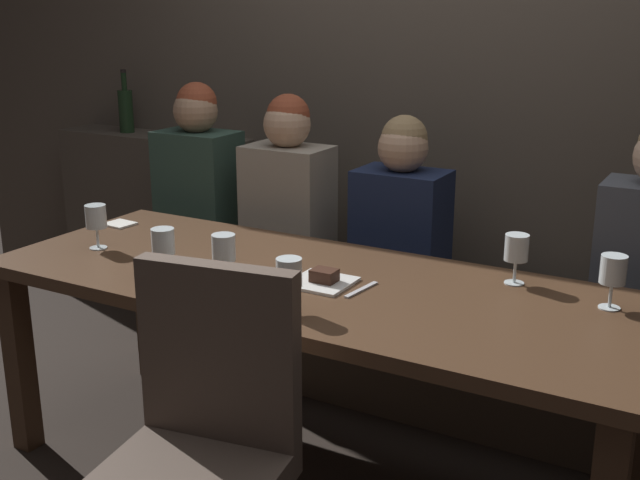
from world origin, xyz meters
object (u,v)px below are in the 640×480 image
object	(u,v)px
fork_on_table	(361,290)
diner_bearded	(288,192)
dining_table	(310,304)
wine_glass_end_left	(516,250)
wine_glass_near_right	(289,274)
wine_glass_far_right	(163,243)
banquette_bench	(395,346)
chair_near_side	(201,435)
dessert_plate	(323,280)
wine_glass_near_left	(613,272)
wine_glass_center_back	(96,219)
wine_bottle_dark_red	(126,109)
wine_glass_center_front	(224,250)
diner_redhead	(199,178)
diner_far_end	(401,213)

from	to	relation	value
fork_on_table	diner_bearded	bearing A→B (deg)	141.83
diner_bearded	dining_table	bearing A→B (deg)	-53.51
wine_glass_end_left	wine_glass_near_right	bearing A→B (deg)	-131.49
wine_glass_far_right	banquette_bench	bearing A→B (deg)	64.97
chair_near_side	dessert_plate	bearing A→B (deg)	93.24
wine_glass_far_right	wine_glass_near_left	size ratio (longest dim) A/B	1.00
chair_near_side	wine_glass_near_left	distance (m)	1.26
wine_glass_center_back	dessert_plate	xyz separation A→B (m)	(0.91, 0.07, -0.10)
fork_on_table	wine_glass_far_right	bearing A→B (deg)	-155.30
wine_bottle_dark_red	wine_glass_far_right	distance (m)	1.80
wine_bottle_dark_red	fork_on_table	xyz separation A→B (m)	(1.91, -1.04, -0.33)
wine_glass_center_front	wine_glass_far_right	xyz separation A→B (m)	(-0.21, -0.04, 0.00)
dining_table	wine_bottle_dark_red	world-z (taller)	wine_bottle_dark_red
wine_glass_center_front	wine_glass_end_left	world-z (taller)	same
diner_redhead	dessert_plate	xyz separation A→B (m)	(1.06, -0.73, -0.08)
wine_glass_near_left	wine_bottle_dark_red	bearing A→B (deg)	162.74
dining_table	wine_glass_center_back	size ratio (longest dim) A/B	13.41
chair_near_side	dessert_plate	world-z (taller)	chair_near_side
diner_redhead	diner_bearded	size ratio (longest dim) A/B	1.03
dining_table	wine_glass_far_right	world-z (taller)	wine_glass_far_right
banquette_bench	wine_glass_far_right	distance (m)	1.19
wine_glass_end_left	diner_redhead	bearing A→B (deg)	165.30
banquette_bench	wine_glass_center_front	size ratio (longest dim) A/B	15.24
wine_glass_near_left	diner_redhead	bearing A→B (deg)	165.47
dining_table	dessert_plate	xyz separation A→B (m)	(0.06, -0.02, 0.10)
banquette_bench	dessert_plate	size ratio (longest dim) A/B	13.16
wine_glass_near_right	wine_bottle_dark_red	bearing A→B (deg)	144.21
dining_table	diner_redhead	world-z (taller)	diner_redhead
banquette_bench	wine_glass_near_right	bearing A→B (deg)	-84.51
wine_glass_near_right	fork_on_table	distance (m)	0.30
dining_table	wine_glass_far_right	size ratio (longest dim) A/B	13.41
wine_glass_center_front	wine_bottle_dark_red	bearing A→B (deg)	141.38
wine_glass_near_left	dessert_plate	size ratio (longest dim) A/B	0.86
wine_glass_center_front	dining_table	bearing A→B (deg)	39.26
diner_far_end	fork_on_table	xyz separation A→B (m)	(0.20, -0.74, -0.06)
diner_bearded	wine_bottle_dark_red	xyz separation A→B (m)	(-1.19, 0.32, 0.24)
chair_near_side	diner_far_end	world-z (taller)	diner_far_end
diner_redhead	wine_glass_near_left	distance (m)	1.96
wine_bottle_dark_red	wine_glass_center_back	xyz separation A→B (m)	(0.87, -1.12, -0.22)
wine_glass_center_front	diner_bearded	bearing A→B (deg)	109.15
dining_table	wine_glass_center_front	distance (m)	0.34
banquette_bench	chair_near_side	world-z (taller)	chair_near_side
wine_bottle_dark_red	wine_glass_near_right	size ratio (longest dim) A/B	1.99
diner_redhead	fork_on_table	distance (m)	1.40
wine_glass_center_back	wine_glass_far_right	bearing A→B (deg)	-16.40
banquette_bench	wine_glass_far_right	bearing A→B (deg)	-115.03
wine_bottle_dark_red	wine_glass_near_right	xyz separation A→B (m)	(1.81, -1.30, -0.21)
wine_glass_far_right	dining_table	bearing A→B (deg)	26.91
banquette_bench	wine_glass_near_right	size ratio (longest dim) A/B	15.24
wine_glass_far_right	wine_glass_center_front	bearing A→B (deg)	10.99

